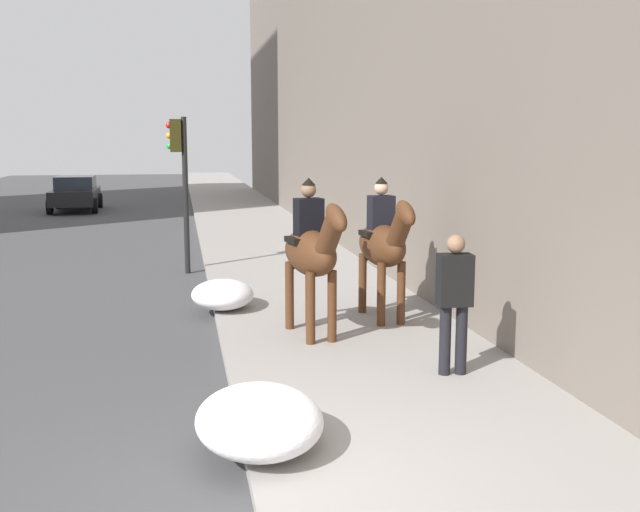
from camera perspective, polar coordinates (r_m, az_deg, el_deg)
The scene contains 8 objects.
sidewalk_slab at distance 6.58m, azimuth 11.86°, elevation -16.95°, with size 120.00×3.71×0.12m, color gray.
mounted_horse_near at distance 10.41m, azimuth -0.63°, elevation 0.46°, with size 2.14×0.82×2.27m.
mounted_horse_far at distance 11.46m, azimuth 4.95°, elevation 1.04°, with size 2.15×0.67×2.24m.
pedestrian_greeting at distance 8.89m, azimuth 10.39°, elevation -2.99°, with size 0.29×0.42×1.70m.
car_far_lane at distance 32.36m, azimuth -18.44°, elevation 4.67°, with size 4.29×2.04×1.44m.
traffic_light_near_curb at distance 16.30m, azimuth -10.77°, elevation 6.67°, with size 0.20×0.44×3.42m.
snow_pile_near at distance 6.92m, azimuth -4.74°, elevation -12.55°, with size 1.52×1.17×0.53m, color white.
snow_pile_far at distance 12.47m, azimuth -7.57°, elevation -2.97°, with size 1.36×1.04×0.47m, color white.
Camera 1 is at (-5.45, 0.50, 2.92)m, focal length 41.25 mm.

